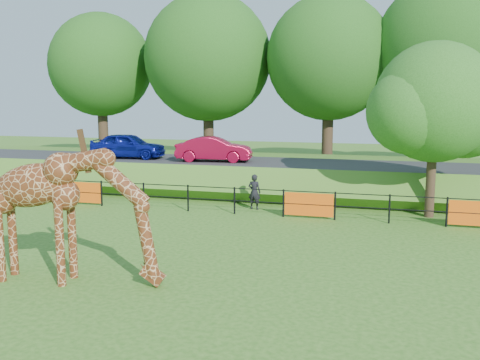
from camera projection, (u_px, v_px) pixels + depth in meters
The scene contains 10 objects.
ground at pixel (147, 276), 13.92m from camera, with size 90.00×90.00×0.00m, color #316619.
giraffe at pixel (70, 216), 13.26m from camera, with size 4.79×0.88×3.42m, color #5E2B13, non-canonical shape.
perimeter_fence at pixel (234, 201), 21.44m from camera, with size 28.07×0.10×1.10m, color black, non-canonical shape.
embankment at pixel (274, 173), 28.55m from camera, with size 40.00×9.00×1.30m, color #316619.
road at pixel (268, 164), 27.02m from camera, with size 40.00×5.00×0.12m, color #29292B.
car_blue at pixel (128, 146), 28.85m from camera, with size 1.62×4.02×1.37m, color #131D9D.
car_red at pixel (214, 149), 27.31m from camera, with size 1.34×3.84×1.27m, color #AF0C32.
visitor at pixel (254, 192), 22.34m from camera, with size 0.54×0.36×1.48m, color black.
tree_east at pixel (437, 107), 20.36m from camera, with size 5.40×4.71×6.76m.
bg_tree_line at pixel (328, 57), 33.24m from camera, with size 37.30×8.80×11.82m.
Camera 1 is at (6.02, -12.20, 4.56)m, focal length 40.00 mm.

